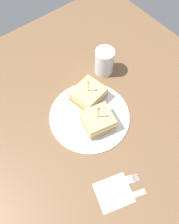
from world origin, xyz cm
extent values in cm
cube|color=brown|center=(0.00, 0.00, -1.00)|extent=(101.83, 101.83, 2.00)
cylinder|color=white|center=(0.00, 0.00, 0.42)|extent=(26.27, 26.27, 0.84)
cube|color=tan|center=(0.28, 4.20, 1.41)|extent=(10.49, 9.95, 1.13)
cube|color=#478438|center=(0.28, 4.20, 2.17)|extent=(10.49, 9.95, 0.40)
cube|color=red|center=(0.28, 4.20, 2.62)|extent=(10.49, 9.95, 0.50)
cube|color=#F4D666|center=(0.28, 4.20, 3.76)|extent=(10.49, 9.95, 1.76)
cube|color=tan|center=(0.28, 4.20, 5.20)|extent=(10.49, 9.95, 1.13)
cylinder|color=tan|center=(0.28, 4.20, 7.86)|extent=(0.30, 0.30, 5.32)
sphere|color=red|center=(0.28, 4.20, 10.52)|extent=(0.70, 0.70, 0.70)
cube|color=tan|center=(-3.69, -5.37, 1.45)|extent=(11.45, 10.51, 1.21)
cube|color=#478438|center=(-3.69, -5.37, 2.25)|extent=(11.45, 10.51, 0.40)
cube|color=red|center=(-3.69, -5.37, 2.70)|extent=(11.45, 10.51, 0.50)
cube|color=#F4D666|center=(-3.69, -5.37, 3.56)|extent=(11.45, 10.51, 1.22)
cube|color=tan|center=(-3.69, -5.37, 4.78)|extent=(11.45, 10.51, 1.21)
cylinder|color=tan|center=(-3.69, -5.37, 7.34)|extent=(0.30, 0.30, 5.12)
sphere|color=orange|center=(-3.69, -5.37, 9.90)|extent=(0.70, 0.70, 0.70)
cylinder|color=beige|center=(-15.92, -11.81, 3.62)|extent=(5.90, 5.90, 7.23)
cylinder|color=white|center=(-15.92, -11.81, 4.87)|extent=(6.71, 6.71, 9.74)
cube|color=beige|center=(9.69, 23.13, 0.07)|extent=(11.71, 11.08, 0.15)
cube|color=silver|center=(8.89, 21.04, 0.18)|extent=(6.37, 3.15, 0.35)
cube|color=silver|center=(4.17, 23.04, 0.18)|extent=(4.17, 3.43, 0.35)
cube|color=silver|center=(2.44, 24.59, 0.18)|extent=(1.91, 0.95, 0.35)
cube|color=silver|center=(2.24, 24.13, 0.18)|extent=(1.91, 0.95, 0.35)
cube|color=silver|center=(2.05, 23.67, 0.18)|extent=(1.91, 0.95, 0.35)
cube|color=silver|center=(1.85, 23.21, 0.18)|extent=(1.91, 0.95, 0.35)
cube|color=silver|center=(10.48, 25.22, 0.18)|extent=(6.33, 2.90, 0.35)
cube|color=silver|center=(5.74, 27.04, 0.18)|extent=(7.07, 3.90, 0.24)
camera|label=1|loc=(22.83, 28.95, 68.30)|focal=37.96mm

